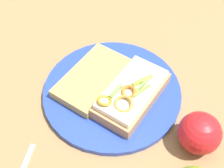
% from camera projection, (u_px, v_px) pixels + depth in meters
% --- Properties ---
extents(ground_plane, '(2.00, 2.00, 0.00)m').
position_uv_depth(ground_plane, '(112.00, 94.00, 0.66)').
color(ground_plane, olive).
rests_on(ground_plane, ground).
extents(plate, '(0.30, 0.30, 0.01)m').
position_uv_depth(plate, '(112.00, 92.00, 0.66)').
color(plate, '#2842B3').
rests_on(plate, ground_plane).
extents(sandwich, '(0.10, 0.18, 0.05)m').
position_uv_depth(sandwich, '(131.00, 94.00, 0.62)').
color(sandwich, tan).
rests_on(sandwich, plate).
extents(bread_slice_side, '(0.11, 0.18, 0.02)m').
position_uv_depth(bread_slice_side, '(94.00, 77.00, 0.66)').
color(bread_slice_side, tan).
rests_on(bread_slice_side, plate).
extents(apple_3, '(0.11, 0.11, 0.08)m').
position_uv_depth(apple_3, '(200.00, 133.00, 0.55)').
color(apple_3, red).
rests_on(apple_3, ground_plane).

